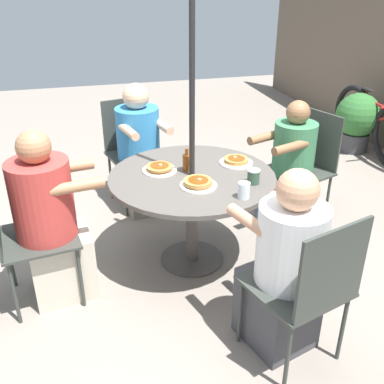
{
  "coord_description": "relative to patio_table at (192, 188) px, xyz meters",
  "views": [
    {
      "loc": [
        2.79,
        -0.74,
        2.04
      ],
      "look_at": [
        0.0,
        0.0,
        0.58
      ],
      "focal_mm": 42.0,
      "sensor_mm": 36.0,
      "label": 1
    }
  ],
  "objects": [
    {
      "name": "coffee_cup",
      "position": [
        0.24,
        0.37,
        0.15
      ],
      "size": [
        0.09,
        0.09,
        0.1
      ],
      "color": "#33513D",
      "rests_on": "patio_table"
    },
    {
      "name": "patio_chair_north",
      "position": [
        -1.15,
        -0.27,
        -0.07
      ],
      "size": [
        0.58,
        0.58,
        0.96
      ],
      "rotation": [
        0.0,
        0.0,
        -1.34
      ],
      "color": "#333833",
      "rests_on": "ground"
    },
    {
      "name": "patio_table",
      "position": [
        0.0,
        0.0,
        0.0
      ],
      "size": [
        1.19,
        1.19,
        0.72
      ],
      "color": "#4C4742",
      "rests_on": "ground"
    },
    {
      "name": "patio_chair_east",
      "position": [
        0.17,
        -1.17,
        -0.07
      ],
      "size": [
        0.54,
        0.54,
        0.96
      ],
      "rotation": [
        0.0,
        0.0,
        0.15
      ],
      "color": "#333833",
      "rests_on": "ground"
    },
    {
      "name": "syrup_bottle",
      "position": [
        -0.09,
        -0.01,
        0.17
      ],
      "size": [
        0.09,
        0.06,
        0.17
      ],
      "color": "brown",
      "rests_on": "patio_table"
    },
    {
      "name": "diner_west",
      "position": [
        -0.33,
        0.94,
        -0.12
      ],
      "size": [
        0.49,
        0.58,
        1.1
      ],
      "rotation": [
        0.0,
        0.0,
        -2.8
      ],
      "color": "slate",
      "rests_on": "ground"
    },
    {
      "name": "diner_south",
      "position": [
        0.95,
        0.28,
        -0.1
      ],
      "size": [
        0.57,
        0.49,
        1.15
      ],
      "rotation": [
        0.0,
        0.0,
        -4.42
      ],
      "color": "#3D3D42",
      "rests_on": "ground"
    },
    {
      "name": "diner_east",
      "position": [
        0.15,
        -0.98,
        -0.08
      ],
      "size": [
        0.44,
        0.58,
        1.19
      ],
      "rotation": [
        0.0,
        0.0,
        0.15
      ],
      "color": "beige",
      "rests_on": "ground"
    },
    {
      "name": "pancake_plate_b",
      "position": [
        -0.13,
        -0.21,
        0.12
      ],
      "size": [
        0.25,
        0.25,
        0.05
      ],
      "color": "white",
      "rests_on": "patio_table"
    },
    {
      "name": "potted_shrub",
      "position": [
        -1.73,
        2.52,
        -0.22
      ],
      "size": [
        0.53,
        0.53,
        0.71
      ],
      "color": "#3D3D3F",
      "rests_on": "ground"
    },
    {
      "name": "pancake_plate_c",
      "position": [
        -0.12,
        0.37,
        0.12
      ],
      "size": [
        0.25,
        0.25,
        0.05
      ],
      "color": "white",
      "rests_on": "patio_table"
    },
    {
      "name": "ground_plane",
      "position": [
        0.0,
        0.0,
        -0.62
      ],
      "size": [
        12.0,
        12.0,
        0.0
      ],
      "primitive_type": "plane",
      "color": "gray"
    },
    {
      "name": "pancake_plate_a",
      "position": [
        0.19,
        -0.01,
        0.12
      ],
      "size": [
        0.25,
        0.25,
        0.06
      ],
      "color": "white",
      "rests_on": "patio_table"
    },
    {
      "name": "drinking_glass_a",
      "position": [
        0.42,
        0.23,
        0.15
      ],
      "size": [
        0.08,
        0.08,
        0.11
      ],
      "primitive_type": "cylinder",
      "color": "silver",
      "rests_on": "patio_table"
    },
    {
      "name": "umbrella_pole",
      "position": [
        0.0,
        0.0,
        0.54
      ],
      "size": [
        0.04,
        0.04,
        2.32
      ],
      "primitive_type": "cylinder",
      "color": "black",
      "rests_on": "ground"
    },
    {
      "name": "patio_chair_south",
      "position": [
        1.13,
        0.33,
        -0.07
      ],
      "size": [
        0.6,
        0.6,
        0.96
      ],
      "rotation": [
        0.0,
        0.0,
        -4.42
      ],
      "color": "#333833",
      "rests_on": "ground"
    },
    {
      "name": "bicycle",
      "position": [
        -1.57,
        2.62,
        -0.24
      ],
      "size": [
        1.56,
        0.44,
        0.76
      ],
      "rotation": [
        0.0,
        0.0,
        0.01
      ],
      "color": "black",
      "rests_on": "ground"
    },
    {
      "name": "patio_chair_west",
      "position": [
        -0.39,
        1.11,
        -0.07
      ],
      "size": [
        0.61,
        0.61,
        0.96
      ],
      "rotation": [
        0.0,
        0.0,
        -2.8
      ],
      "color": "#333833",
      "rests_on": "ground"
    },
    {
      "name": "diner_north",
      "position": [
        -0.97,
        -0.23,
        -0.1
      ],
      "size": [
        0.58,
        0.48,
        1.16
      ],
      "rotation": [
        0.0,
        0.0,
        -1.34
      ],
      "color": "gray",
      "rests_on": "ground"
    }
  ]
}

